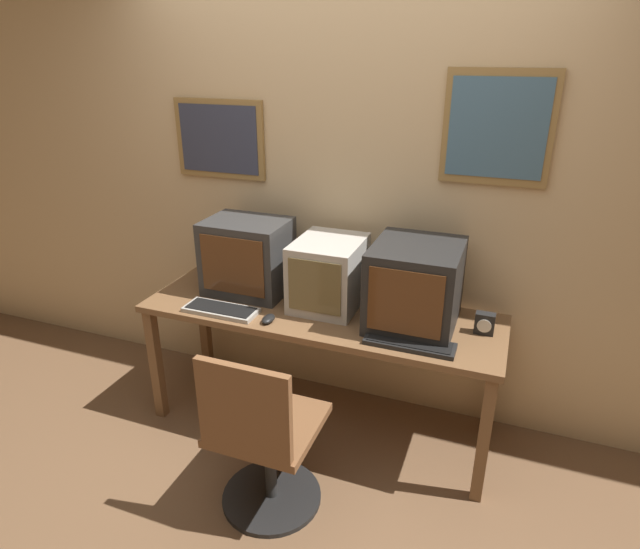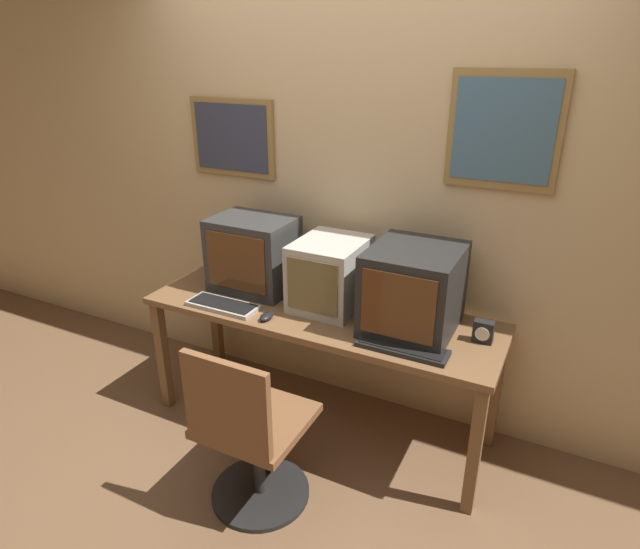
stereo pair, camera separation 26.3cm
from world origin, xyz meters
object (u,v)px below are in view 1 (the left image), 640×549
Objects in this scene: keyboard_side at (410,344)px; desk_clock at (485,324)px; mouse_near_keyboard at (268,319)px; monitor_right at (415,285)px; office_chair at (263,444)px; monitor_center at (329,273)px; keyboard_main at (221,310)px; monitor_left at (248,257)px.

desk_clock reaches higher than keyboard_side.
monitor_right is at bearing 20.21° from mouse_near_keyboard.
monitor_center is at bearing 87.61° from office_chair.
monitor_right reaches higher than office_chair.
desk_clock is (0.32, 0.25, 0.04)m from keyboard_side.
mouse_near_keyboard reaches higher than keyboard_main.
monitor_right is at bearing 54.94° from office_chair.
monitor_center is (0.49, -0.01, -0.03)m from monitor_left.
keyboard_side is (0.51, -0.28, -0.17)m from monitor_center.
monitor_left is 0.52× the size of office_chair.
desk_clock is (0.35, 0.01, -0.16)m from monitor_right.
keyboard_side is at bearing -81.49° from monitor_right.
keyboard_main is at bearing 134.47° from office_chair.
office_chair reaches higher than mouse_near_keyboard.
monitor_right is at bearing -177.86° from desk_clock.
mouse_near_keyboard is (-0.70, -0.26, -0.19)m from monitor_right.
monitor_center is 4.19× the size of mouse_near_keyboard.
office_chair is (-0.54, -0.49, -0.37)m from keyboard_side.
monitor_right is 1.20× the size of keyboard_main.
mouse_near_keyboard is at bearing -48.71° from monitor_left.
keyboard_side is at bearing 0.40° from keyboard_main.
monitor_left reaches higher than mouse_near_keyboard.
office_chair is at bearing -92.39° from monitor_center.
keyboard_side is at bearing -28.98° from monitor_center.
monitor_center reaches higher than keyboard_main.
monitor_left is 0.97m from monitor_right.
monitor_left is 1.08× the size of monitor_center.
keyboard_main is 3.68× the size of desk_clock.
keyboard_main is 0.29m from mouse_near_keyboard.
office_chair is at bearing -45.53° from keyboard_main.
monitor_left reaches higher than office_chair.
desk_clock is at bearing 10.89° from keyboard_main.
monitor_left is at bearing 178.21° from desk_clock.
office_chair is (-0.86, -0.74, -0.41)m from desk_clock.
monitor_right reaches higher than keyboard_side.
keyboard_main is at bearing -150.09° from monitor_center.
monitor_center is 0.84m from desk_clock.
keyboard_side is 0.41m from desk_clock.
mouse_near_keyboard reaches higher than keyboard_side.
monitor_left reaches higher than desk_clock.
mouse_near_keyboard is 0.92× the size of desk_clock.
desk_clock is at bearing 2.14° from monitor_right.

